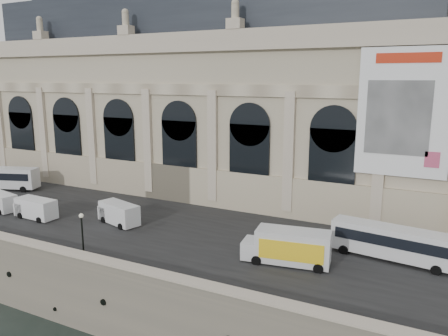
% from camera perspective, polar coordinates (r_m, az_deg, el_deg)
% --- Properties ---
extents(ground, '(260.00, 260.00, 0.00)m').
position_cam_1_polar(ground, '(43.56, -17.26, -19.96)').
color(ground, black).
rests_on(ground, ground).
extents(quay, '(160.00, 70.00, 6.00)m').
position_cam_1_polar(quay, '(69.38, 3.02, -4.59)').
color(quay, gray).
rests_on(quay, ground).
extents(street, '(160.00, 24.00, 0.06)m').
position_cam_1_polar(street, '(50.84, -6.64, -7.25)').
color(street, '#2D2D2D').
rests_on(street, quay).
extents(parapet, '(160.00, 1.40, 1.21)m').
position_cam_1_polar(parapet, '(40.92, -17.25, -11.68)').
color(parapet, gray).
rests_on(parapet, quay).
extents(museum, '(69.00, 18.70, 29.10)m').
position_cam_1_polar(museum, '(65.63, -3.15, 9.31)').
color(museum, beige).
rests_on(museum, quay).
extents(bus_left, '(11.54, 5.91, 3.36)m').
position_cam_1_polar(bus_left, '(73.16, -27.18, -1.09)').
color(bus_left, silver).
rests_on(bus_left, quay).
extents(bus_right, '(10.97, 3.60, 3.17)m').
position_cam_1_polar(bus_right, '(43.26, 21.01, -8.99)').
color(bus_right, silver).
rests_on(bus_right, quay).
extents(van_a, '(5.40, 2.90, 2.28)m').
position_cam_1_polar(van_a, '(62.01, -27.21, -3.91)').
color(van_a, white).
rests_on(van_a, quay).
extents(van_b, '(5.56, 2.47, 2.44)m').
position_cam_1_polar(van_b, '(56.87, -23.53, -4.83)').
color(van_b, white).
rests_on(van_b, quay).
extents(van_c, '(5.91, 3.52, 2.47)m').
position_cam_1_polar(van_c, '(51.77, -13.74, -5.73)').
color(van_c, white).
rests_on(van_c, quay).
extents(box_truck, '(8.16, 3.75, 3.17)m').
position_cam_1_polar(box_truck, '(40.25, 8.36, -10.15)').
color(box_truck, silver).
rests_on(box_truck, quay).
extents(lamp_right, '(0.42, 0.42, 4.16)m').
position_cam_1_polar(lamp_right, '(43.40, -18.00, -8.30)').
color(lamp_right, black).
rests_on(lamp_right, quay).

